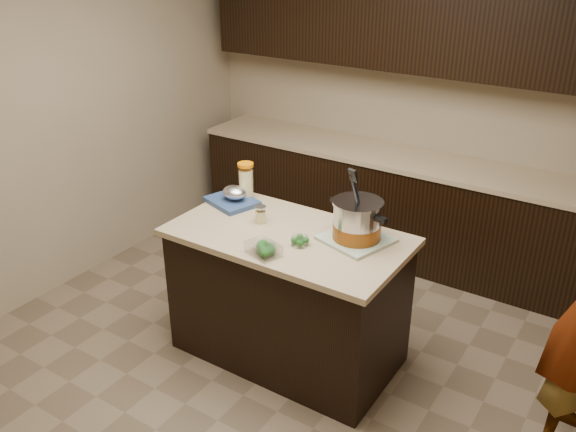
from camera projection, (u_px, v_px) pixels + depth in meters
name	position (u px, v px, depth m)	size (l,w,h in m)	color
ground_plane	(288.00, 352.00, 4.11)	(4.00, 4.00, 0.00)	brown
room_shell	(288.00, 103.00, 3.38)	(4.04, 4.04, 2.72)	tan
back_cabinets	(403.00, 149.00, 5.02)	(3.60, 0.63, 2.33)	black
island	(288.00, 296.00, 3.92)	(1.46, 0.81, 0.90)	black
dish_towel	(356.00, 239.00, 3.64)	(0.36, 0.36, 0.02)	#557750
stock_pot	(357.00, 222.00, 3.59)	(0.42, 0.37, 0.43)	#B7B7BC
lemonade_pitcher	(246.00, 183.00, 4.14)	(0.14, 0.14, 0.26)	#D8CC84
mason_jar	(261.00, 215.00, 3.84)	(0.07, 0.07, 0.12)	#D8CC84
broccoli_tub_left	(300.00, 241.00, 3.58)	(0.14, 0.14, 0.05)	silver
broccoli_tub_right	(266.00, 249.00, 3.49)	(0.14, 0.14, 0.06)	silver
broccoli_tub_rect	(264.00, 249.00, 3.48)	(0.22, 0.19, 0.07)	silver
blue_tray	(233.00, 198.00, 4.11)	(0.39, 0.35, 0.12)	navy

